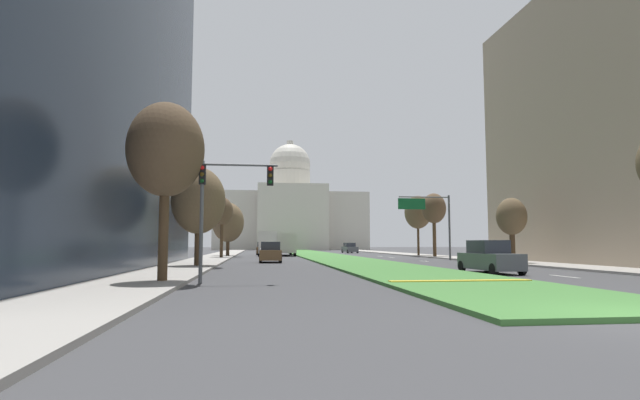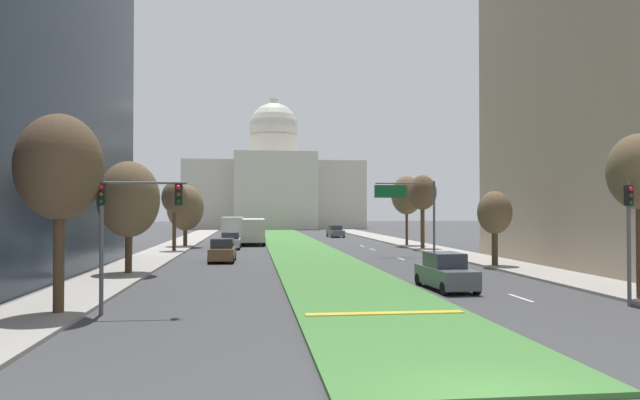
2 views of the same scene
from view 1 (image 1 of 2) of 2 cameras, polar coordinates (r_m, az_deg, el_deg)
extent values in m
plane|color=#3D3D3F|center=(70.46, -0.47, -6.42)|extent=(265.63, 265.63, 0.00)
cube|color=#427A38|center=(64.47, 0.16, -6.48)|extent=(6.64, 108.67, 0.14)
cube|color=gold|center=(21.07, 16.07, -9.02)|extent=(5.98, 0.50, 0.04)
cube|color=silver|center=(28.04, 26.59, -7.97)|extent=(0.16, 2.40, 0.01)
cube|color=silver|center=(37.07, 17.64, -7.42)|extent=(0.16, 2.40, 0.01)
cube|color=silver|center=(47.30, 12.00, -6.98)|extent=(0.16, 2.40, 0.01)
cube|color=silver|center=(58.06, 8.33, -6.65)|extent=(0.16, 2.40, 0.01)
cube|color=silver|center=(63.44, 6.98, -6.53)|extent=(0.16, 2.40, 0.01)
cube|color=#9E9991|center=(58.12, -12.09, -6.53)|extent=(4.00, 108.67, 0.15)
cube|color=#9E9991|center=(61.73, 13.17, -6.41)|extent=(4.00, 108.67, 0.15)
cube|color=beige|center=(130.71, -3.56, -2.58)|extent=(38.85, 21.14, 14.57)
cube|color=beige|center=(118.22, -3.17, -1.97)|extent=(17.10, 4.00, 16.02)
cylinder|color=beige|center=(131.57, -3.54, 1.96)|extent=(10.89, 10.89, 6.28)
sphere|color=beige|center=(132.28, -3.53, 4.14)|extent=(11.04, 11.04, 11.04)
cylinder|color=beige|center=(133.16, -3.51, 6.25)|extent=(1.80, 1.80, 3.00)
cylinder|color=#515456|center=(21.27, -13.66, -2.46)|extent=(0.16, 0.16, 5.20)
cube|color=black|center=(21.45, -13.55, 2.89)|extent=(0.28, 0.24, 0.84)
sphere|color=red|center=(21.35, -13.58, 3.68)|extent=(0.18, 0.18, 0.18)
sphere|color=#4C380F|center=(21.31, -13.59, 2.94)|extent=(0.18, 0.18, 0.18)
sphere|color=#0F4219|center=(21.27, -13.61, 2.19)|extent=(0.18, 0.18, 0.18)
cylinder|color=#515456|center=(21.39, -9.25, 4.05)|extent=(3.20, 0.10, 0.10)
cube|color=black|center=(21.32, -5.82, 2.82)|extent=(0.28, 0.24, 0.84)
sphere|color=red|center=(21.22, -5.81, 3.62)|extent=(0.18, 0.18, 0.18)
sphere|color=#4C380F|center=(21.18, -5.82, 2.87)|extent=(0.18, 0.18, 0.18)
sphere|color=#0F4219|center=(21.14, -5.82, 2.12)|extent=(0.18, 0.18, 0.18)
cylinder|color=#515456|center=(50.88, 14.86, -3.12)|extent=(0.20, 0.20, 6.50)
cylinder|color=#515456|center=(50.15, 12.03, 0.34)|extent=(5.20, 0.12, 0.12)
cube|color=#146033|center=(49.63, 10.65, -0.44)|extent=(2.80, 0.08, 1.10)
cylinder|color=#4C3823|center=(21.36, -17.77, -3.13)|extent=(0.40, 0.40, 4.63)
ellipsoid|color=brown|center=(21.72, -17.54, 5.65)|extent=(3.20, 3.20, 4.01)
cylinder|color=#4C3823|center=(35.12, -14.09, -4.80)|extent=(0.41, 0.41, 3.50)
ellipsoid|color=brown|center=(35.24, -13.99, -0.06)|extent=(3.73, 3.73, 4.67)
cylinder|color=#4C3823|center=(41.99, 21.53, -4.90)|extent=(0.42, 0.42, 3.08)
ellipsoid|color=brown|center=(42.04, 21.42, -1.79)|extent=(2.38, 2.38, 2.97)
cylinder|color=#4C3823|center=(54.58, -11.41, -4.39)|extent=(0.36, 0.36, 4.45)
ellipsoid|color=brown|center=(54.69, -11.35, -1.27)|extent=(2.40, 2.40, 3.00)
cylinder|color=#4C3823|center=(58.75, 13.20, -4.18)|extent=(0.41, 0.41, 4.88)
ellipsoid|color=brown|center=(58.89, 13.13, -0.95)|extent=(2.82, 2.82, 3.52)
cylinder|color=#4C3823|center=(61.50, -10.71, -5.12)|extent=(0.43, 0.43, 3.03)
ellipsoid|color=brown|center=(61.55, -10.67, -2.57)|extent=(3.90, 3.90, 4.87)
cylinder|color=#4C3823|center=(63.44, 11.39, -4.41)|extent=(0.29, 0.29, 4.56)
ellipsoid|color=brown|center=(63.56, 11.34, -1.41)|extent=(3.37, 3.37, 4.21)
cube|color=#4C5156|center=(29.33, 19.20, -6.77)|extent=(1.93, 4.67, 0.90)
cube|color=#282D38|center=(29.47, 18.98, -5.18)|extent=(1.63, 2.27, 0.73)
cylinder|color=black|center=(28.13, 22.48, -7.46)|extent=(0.24, 0.65, 0.64)
cylinder|color=black|center=(27.33, 19.59, -7.63)|extent=(0.24, 0.65, 0.64)
cylinder|color=black|center=(31.36, 18.90, -7.28)|extent=(0.24, 0.65, 0.64)
cylinder|color=black|center=(30.64, 16.22, -7.41)|extent=(0.24, 0.65, 0.64)
cube|color=brown|center=(43.45, -5.80, -6.38)|extent=(1.96, 4.41, 0.87)
cube|color=#282D38|center=(43.27, -5.79, -5.34)|extent=(1.69, 2.13, 0.71)
cylinder|color=black|center=(45.20, -6.90, -6.75)|extent=(0.23, 0.64, 0.64)
cylinder|color=black|center=(45.21, -4.72, -6.76)|extent=(0.23, 0.64, 0.64)
cylinder|color=black|center=(41.73, -6.97, -6.89)|extent=(0.23, 0.64, 0.64)
cylinder|color=black|center=(41.74, -4.61, -6.91)|extent=(0.23, 0.64, 0.64)
cube|color=#BCBCC1|center=(58.34, -6.06, -6.06)|extent=(1.96, 4.62, 0.82)
cube|color=#282D38|center=(58.15, -6.05, -5.33)|extent=(1.71, 2.22, 0.67)
cylinder|color=black|center=(60.19, -6.92, -6.31)|extent=(0.23, 0.64, 0.64)
cylinder|color=black|center=(60.21, -5.24, -6.33)|extent=(0.23, 0.64, 0.64)
cylinder|color=black|center=(56.49, -6.93, -6.40)|extent=(0.23, 0.64, 0.64)
cylinder|color=black|center=(56.51, -5.14, -6.41)|extent=(0.23, 0.64, 0.64)
cube|color=brown|center=(71.30, -6.63, -5.83)|extent=(1.94, 4.20, 0.89)
cube|color=#282D38|center=(71.13, -6.63, -5.18)|extent=(1.69, 2.03, 0.73)
cylinder|color=black|center=(72.95, -7.32, -6.08)|extent=(0.23, 0.64, 0.64)
cylinder|color=black|center=(72.95, -5.95, -6.09)|extent=(0.23, 0.64, 0.64)
cylinder|color=black|center=(69.68, -7.36, -6.13)|extent=(0.23, 0.64, 0.64)
cylinder|color=black|center=(69.67, -5.93, -6.14)|extent=(0.23, 0.64, 0.64)
cube|color=#4C5156|center=(83.92, 3.50, -5.75)|extent=(2.14, 4.77, 0.83)
cube|color=#282D38|center=(84.09, 3.46, -5.24)|extent=(1.76, 2.34, 0.68)
cylinder|color=black|center=(82.32, 4.39, -5.98)|extent=(0.26, 0.65, 0.64)
cylinder|color=black|center=(81.89, 3.26, -5.99)|extent=(0.26, 0.65, 0.64)
cylinder|color=black|center=(85.95, 3.73, -5.94)|extent=(0.26, 0.65, 0.64)
cylinder|color=black|center=(85.54, 2.64, -5.95)|extent=(0.26, 0.65, 0.64)
cube|color=brown|center=(66.83, -6.21, -5.22)|extent=(2.30, 2.00, 2.20)
cube|color=silver|center=(63.63, -6.16, -4.92)|extent=(2.30, 4.40, 2.80)
cylinder|color=black|center=(66.83, -7.13, -6.07)|extent=(0.30, 0.90, 0.90)
cylinder|color=black|center=(66.87, -5.32, -6.08)|extent=(0.30, 0.90, 0.90)
cylinder|color=black|center=(62.53, -7.12, -6.14)|extent=(0.30, 0.90, 0.90)
cylinder|color=black|center=(62.57, -5.19, -6.16)|extent=(0.30, 0.90, 0.90)
cube|color=beige|center=(66.90, -4.19, -5.02)|extent=(2.50, 11.00, 2.50)
cube|color=#232833|center=(66.90, -4.19, -4.72)|extent=(2.52, 10.12, 0.90)
cylinder|color=black|center=(71.16, -5.31, -5.98)|extent=(0.32, 1.00, 1.00)
cylinder|color=black|center=(71.27, -3.45, -5.99)|extent=(0.32, 1.00, 1.00)
cylinder|color=black|center=(62.97, -5.06, -6.11)|extent=(0.32, 1.00, 1.00)
cylinder|color=black|center=(63.09, -2.96, -6.12)|extent=(0.32, 1.00, 1.00)
camera|label=2|loc=(4.47, 110.35, 33.01)|focal=32.68mm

